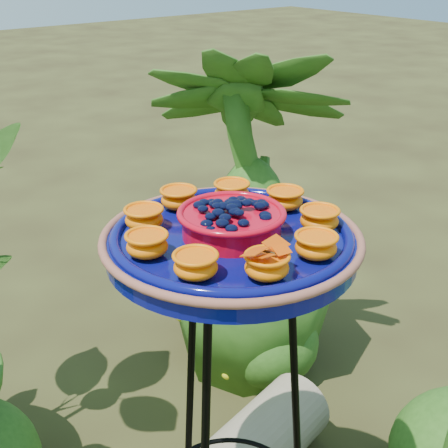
% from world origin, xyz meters
% --- Properties ---
extents(tripod_stand, '(0.32, 0.33, 0.85)m').
position_xyz_m(tripod_stand, '(0.00, -0.02, 0.51)').
color(tripod_stand, black).
rests_on(tripod_stand, ground).
extents(feeder_dish, '(0.45, 0.45, 0.10)m').
position_xyz_m(feeder_dish, '(0.00, -0.02, 0.89)').
color(feeder_dish, '#070B5A').
rests_on(feeder_dish, tripod_stand).
extents(shrub_back_right, '(0.87, 0.87, 1.10)m').
position_xyz_m(shrub_back_right, '(0.60, 0.60, 0.55)').
color(shrub_back_right, '#285316').
rests_on(shrub_back_right, ground).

